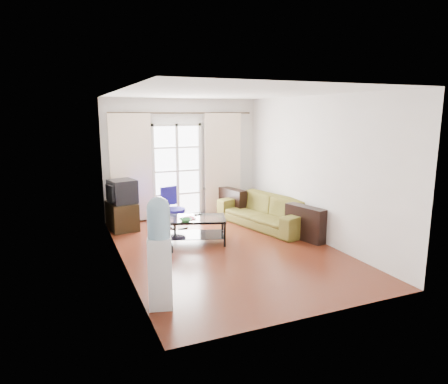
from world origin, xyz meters
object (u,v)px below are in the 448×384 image
object	(u,v)px
coffee_table	(194,226)
crt_tv	(121,192)
tv_stand	(122,216)
water_cooler	(160,251)
sofa	(265,211)
task_chair	(174,219)

from	to	relation	value
coffee_table	crt_tv	bearing A→B (deg)	129.13
tv_stand	water_cooler	bearing A→B (deg)	-98.18
sofa	crt_tv	xyz separation A→B (m)	(-2.83, 0.91, 0.48)
coffee_table	water_cooler	bearing A→B (deg)	-117.77
task_chair	water_cooler	bearing A→B (deg)	-125.13
coffee_table	crt_tv	distance (m)	1.81
coffee_table	sofa	bearing A→B (deg)	14.24
coffee_table	water_cooler	distance (m)	2.58
task_chair	water_cooler	xyz separation A→B (m)	(-1.02, -3.06, 0.47)
water_cooler	tv_stand	bearing A→B (deg)	103.50
tv_stand	crt_tv	world-z (taller)	crt_tv
coffee_table	tv_stand	bearing A→B (deg)	127.76
sofa	task_chair	bearing A→B (deg)	-115.54
sofa	water_cooler	size ratio (longest dim) A/B	1.70
crt_tv	water_cooler	distance (m)	3.60
coffee_table	crt_tv	world-z (taller)	crt_tv
coffee_table	water_cooler	size ratio (longest dim) A/B	0.94
coffee_table	crt_tv	size ratio (longest dim) A/B	2.12
sofa	task_chair	xyz separation A→B (m)	(-1.89, 0.37, -0.06)
coffee_table	tv_stand	world-z (taller)	tv_stand
crt_tv	sofa	bearing A→B (deg)	-31.30
sofa	coffee_table	distance (m)	1.78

